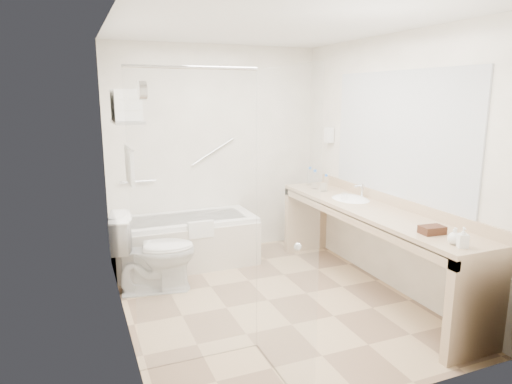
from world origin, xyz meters
name	(u,v)px	position (x,y,z in m)	size (l,w,h in m)	color
floor	(268,300)	(0.00, 0.00, 0.00)	(3.20, 3.20, 0.00)	tan
ceiling	(269,25)	(0.00, 0.00, 2.50)	(2.60, 3.20, 0.10)	silver
wall_back	(216,151)	(0.00, 1.60, 1.25)	(2.60, 0.10, 2.50)	white
wall_front	(379,214)	(0.00, -1.60, 1.25)	(2.60, 0.10, 2.50)	white
wall_left	(119,182)	(-1.30, 0.00, 1.25)	(0.10, 3.20, 2.50)	white
wall_right	(387,163)	(1.30, 0.00, 1.25)	(0.10, 3.20, 2.50)	white
bathtub	(185,241)	(-0.50, 1.24, 0.28)	(1.60, 0.73, 0.59)	white
grab_bar_short	(138,181)	(-0.95, 1.56, 0.95)	(0.03, 0.03, 0.40)	silver
grab_bar_long	(213,152)	(-0.05, 1.56, 1.25)	(0.03, 0.03, 0.60)	silver
shower_enclosure	(238,225)	(-0.63, -0.93, 1.07)	(0.96, 0.91, 2.11)	silver
towel_shelf	(127,115)	(-1.17, 0.35, 1.75)	(0.24, 0.55, 0.81)	silver
vanity_counter	(370,228)	(1.02, -0.15, 0.64)	(0.55, 2.70, 0.95)	tan
sink	(350,202)	(1.05, 0.25, 0.82)	(0.40, 0.52, 0.14)	white
faucet	(362,190)	(1.20, 0.25, 0.93)	(0.03, 0.03, 0.14)	silver
mirror	(398,135)	(1.29, -0.15, 1.55)	(0.02, 2.00, 1.20)	silver
hairdryer_unit	(329,135)	(1.25, 1.05, 1.45)	(0.08, 0.10, 0.18)	silver
toilet	(154,252)	(-0.95, 0.64, 0.40)	(0.45, 0.81, 0.80)	white
amenity_basket	(432,230)	(0.96, -1.03, 0.88)	(0.19, 0.13, 0.06)	#442418
soap_bottle_a	(462,243)	(0.92, -1.37, 0.88)	(0.07, 0.15, 0.07)	silver
soap_bottle_b	(454,238)	(0.92, -1.29, 0.90)	(0.10, 0.12, 0.10)	silver
water_bottle_left	(315,180)	(0.97, 0.86, 0.95)	(0.07, 0.07, 0.22)	silver
water_bottle_mid	(310,177)	(1.02, 1.09, 0.95)	(0.07, 0.07, 0.22)	silver
water_bottle_right	(326,183)	(1.02, 0.70, 0.94)	(0.06, 0.06, 0.19)	silver
drinking_glass_near	(323,187)	(0.98, 0.69, 0.90)	(0.07, 0.07, 0.09)	silver
drinking_glass_far	(344,197)	(0.93, 0.18, 0.90)	(0.07, 0.07, 0.09)	silver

